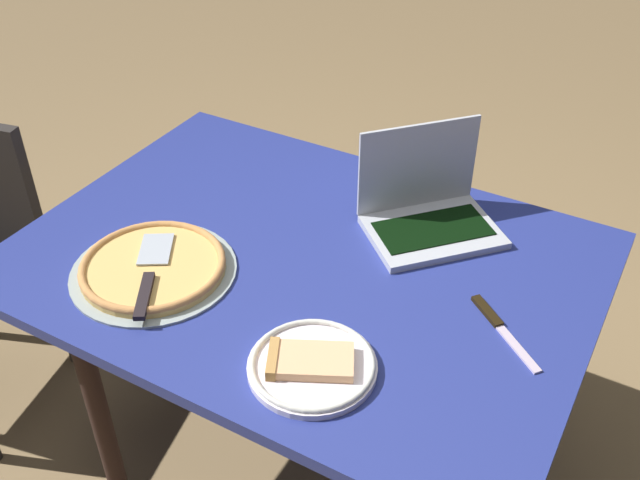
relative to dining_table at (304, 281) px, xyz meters
name	(u,v)px	position (x,y,z in m)	size (l,w,h in m)	color
ground_plane	(307,452)	(0.00, 0.00, -0.64)	(12.00, 12.00, 0.00)	olive
dining_table	(304,281)	(0.00, 0.00, 0.00)	(1.30, 0.94, 0.71)	navy
laptop	(427,208)	(0.20, 0.25, 0.12)	(0.37, 0.37, 0.24)	#B3B7C0
pizza_plate	(311,364)	(0.19, -0.29, 0.09)	(0.25, 0.25, 0.04)	white
pizza_tray	(153,267)	(-0.26, -0.21, 0.09)	(0.37, 0.37, 0.03)	#93A1A0
table_knife	(498,325)	(0.46, 0.00, 0.08)	(0.19, 0.16, 0.01)	#C4B3C7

